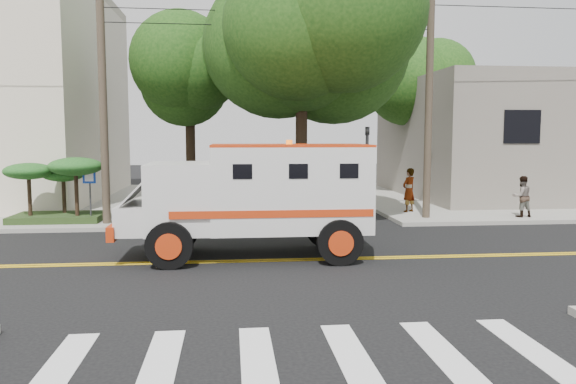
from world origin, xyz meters
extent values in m
plane|color=black|center=(0.00, 0.00, 0.00)|extent=(100.00, 100.00, 0.00)
cube|color=gray|center=(13.50, 13.50, 0.07)|extent=(17.00, 17.00, 0.15)
cube|color=slate|center=(15.00, 14.00, 3.15)|extent=(14.00, 12.00, 6.00)
cylinder|color=#382D23|center=(-5.60, 6.00, 4.50)|extent=(0.28, 0.28, 9.00)
cylinder|color=#382D23|center=(6.30, 6.20, 4.50)|extent=(0.28, 0.28, 9.00)
cylinder|color=black|center=(1.50, 6.50, 3.50)|extent=(0.44, 0.44, 7.00)
sphere|color=#14370F|center=(1.50, 6.50, 7.00)|extent=(5.32, 5.32, 5.32)
sphere|color=#14370F|center=(2.64, 5.74, 7.57)|extent=(4.56, 4.56, 4.56)
cylinder|color=black|center=(-3.00, 12.00, 2.80)|extent=(0.44, 0.44, 5.60)
sphere|color=#14370F|center=(-3.00, 12.00, 5.60)|extent=(3.92, 3.92, 3.92)
sphere|color=#14370F|center=(-2.16, 11.44, 6.02)|extent=(3.36, 3.36, 3.36)
cylinder|color=black|center=(8.50, 16.00, 2.97)|extent=(0.44, 0.44, 5.95)
sphere|color=#14370F|center=(8.50, 16.00, 5.95)|extent=(4.20, 4.20, 4.20)
sphere|color=#14370F|center=(9.40, 15.40, 6.40)|extent=(3.60, 3.60, 3.60)
cylinder|color=#3F3F42|center=(3.80, 5.60, 1.80)|extent=(0.12, 0.12, 3.60)
imported|color=#3F3F42|center=(3.80, 5.60, 3.15)|extent=(0.15, 0.18, 0.90)
cylinder|color=#3F3F42|center=(-6.20, 6.20, 1.00)|extent=(0.06, 0.06, 2.00)
cube|color=#0C33A5|center=(-6.20, 6.14, 1.80)|extent=(0.45, 0.03, 0.45)
cube|color=#1E3314|center=(-7.50, 6.80, 0.27)|extent=(3.20, 2.00, 0.24)
cylinder|color=black|center=(-8.40, 6.50, 1.15)|extent=(0.14, 0.14, 1.52)
ellipsoid|color=#144417|center=(-8.40, 6.50, 2.00)|extent=(1.73, 1.73, 0.60)
cylinder|color=black|center=(-7.40, 7.20, 1.07)|extent=(0.14, 0.14, 1.36)
ellipsoid|color=#144417|center=(-7.40, 7.20, 1.83)|extent=(1.55, 1.55, 0.54)
cylinder|color=black|center=(-6.70, 6.30, 1.23)|extent=(0.14, 0.14, 1.68)
ellipsoid|color=#144417|center=(-6.70, 6.30, 2.17)|extent=(1.91, 1.91, 0.66)
cube|color=silver|center=(0.41, 0.52, 1.86)|extent=(4.17, 2.47, 2.24)
cube|color=silver|center=(-2.47, 0.54, 1.65)|extent=(1.72, 2.35, 1.81)
cube|color=black|center=(-3.30, 0.54, 2.13)|extent=(0.07, 1.81, 0.75)
cube|color=silver|center=(-3.58, 0.54, 1.12)|extent=(0.97, 2.14, 0.75)
cube|color=#B72E0E|center=(-4.12, 0.55, 0.85)|extent=(0.20, 2.29, 0.37)
cube|color=#B72E0E|center=(0.41, 0.52, 3.01)|extent=(4.17, 2.47, 0.06)
cylinder|color=black|center=(-2.69, -0.65, 0.59)|extent=(1.17, 0.35, 1.17)
cylinder|color=black|center=(-2.67, 1.73, 0.59)|extent=(1.17, 0.35, 1.17)
cylinder|color=black|center=(1.57, -0.68, 0.59)|extent=(1.17, 0.35, 1.17)
cylinder|color=black|center=(1.59, 1.71, 0.59)|extent=(1.17, 0.35, 1.17)
imported|color=gray|center=(6.12, 7.78, 1.05)|extent=(0.79, 0.72, 1.80)
imported|color=gray|center=(10.00, 5.95, 0.94)|extent=(0.81, 0.65, 1.58)
camera|label=1|loc=(-1.17, -14.49, 3.27)|focal=35.00mm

